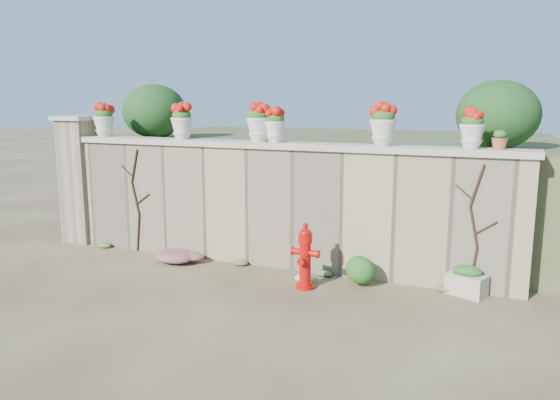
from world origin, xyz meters
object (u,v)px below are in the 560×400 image
at_px(urn_pot_0, 104,120).
at_px(terracotta_pot, 500,141).
at_px(fire_hydrant, 305,256).
at_px(planter_box, 467,281).

relative_size(urn_pot_0, terracotta_pot, 2.34).
xyz_separation_m(fire_hydrant, urn_pot_0, (-4.41, 0.94, 1.90)).
bearing_deg(urn_pot_0, planter_box, -2.68).
bearing_deg(urn_pot_0, terracotta_pot, 0.00).
xyz_separation_m(planter_box, urn_pot_0, (-6.67, 0.31, 2.20)).
bearing_deg(terracotta_pot, urn_pot_0, -180.00).
distance_m(fire_hydrant, planter_box, 2.36).
bearing_deg(terracotta_pot, fire_hydrant, -159.80).
relative_size(fire_hydrant, terracotta_pot, 3.82).
xyz_separation_m(urn_pot_0, terracotta_pot, (6.97, 0.00, -0.18)).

